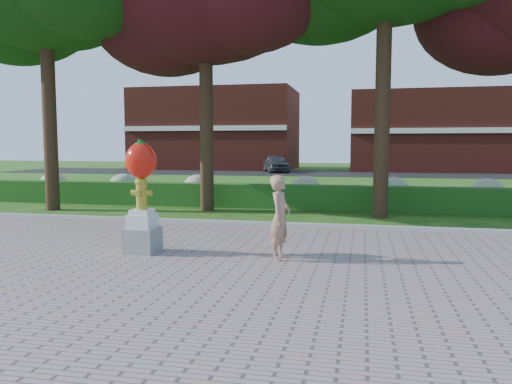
% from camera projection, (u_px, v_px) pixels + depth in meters
% --- Properties ---
extents(ground, '(100.00, 100.00, 0.00)m').
position_uv_depth(ground, '(211.00, 251.00, 10.12)').
color(ground, '#164A12').
rests_on(ground, ground).
extents(walkway, '(40.00, 14.00, 0.04)m').
position_uv_depth(walkway, '(116.00, 315.00, 6.23)').
color(walkway, gray).
rests_on(walkway, ground).
extents(curb, '(40.00, 0.18, 0.15)m').
position_uv_depth(curb, '(245.00, 224.00, 13.03)').
color(curb, '#ADADA5').
rests_on(curb, ground).
extents(lawn_hedge, '(24.00, 0.70, 0.80)m').
position_uv_depth(lawn_hedge, '(273.00, 196.00, 16.90)').
color(lawn_hedge, '#1C4212').
rests_on(lawn_hedge, ground).
extents(hydrangea_row, '(20.10, 1.10, 0.99)m').
position_uv_depth(hydrangea_row, '(293.00, 190.00, 17.74)').
color(hydrangea_row, '#A1AB83').
rests_on(hydrangea_row, ground).
extents(street, '(50.00, 8.00, 0.02)m').
position_uv_depth(street, '(322.00, 173.00, 37.37)').
color(street, black).
rests_on(street, ground).
extents(building_left, '(14.00, 8.00, 7.00)m').
position_uv_depth(building_left, '(217.00, 130.00, 44.97)').
color(building_left, maroon).
rests_on(building_left, ground).
extents(building_right, '(12.00, 8.00, 6.40)m').
position_uv_depth(building_right, '(426.00, 132.00, 41.24)').
color(building_right, maroon).
rests_on(building_right, ground).
extents(hydrant_sculpture, '(0.64, 0.61, 2.20)m').
position_uv_depth(hydrant_sculpture, '(142.00, 193.00, 9.68)').
color(hydrant_sculpture, gray).
rests_on(hydrant_sculpture, walkway).
extents(woman, '(0.45, 0.61, 1.55)m').
position_uv_depth(woman, '(280.00, 217.00, 9.12)').
color(woman, '#AA7B61').
rests_on(woman, walkway).
extents(parked_car, '(2.91, 4.32, 1.37)m').
position_uv_depth(parked_car, '(276.00, 163.00, 38.76)').
color(parked_car, '#3D4045').
rests_on(parked_car, street).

